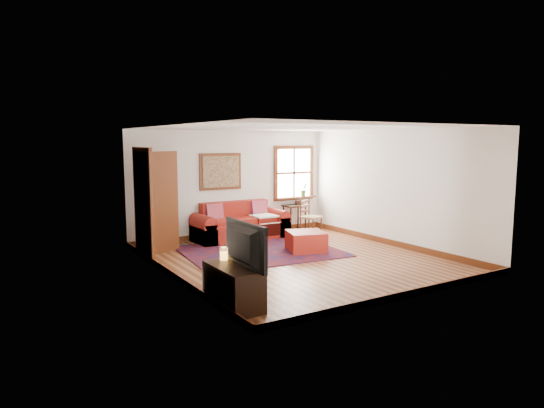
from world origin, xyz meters
TOP-DOWN VIEW (x-y plane):
  - ground at (0.00, 0.00)m, footprint 5.50×5.50m
  - room_envelope at (0.00, 0.02)m, footprint 5.04×5.54m
  - window at (1.78, 2.70)m, footprint 1.18×0.20m
  - doorway at (-2.21, 1.78)m, footprint 0.89×1.08m
  - framed_artwork at (-0.30, 2.71)m, footprint 1.05×0.07m
  - persian_rug at (-0.27, 0.94)m, footprint 3.28×2.73m
  - red_leather_sofa at (-0.01, 2.32)m, footprint 2.18×0.90m
  - red_ottoman at (0.54, 0.48)m, footprint 0.92×0.92m
  - side_table at (1.65, 2.53)m, footprint 0.55×0.41m
  - ladder_back_chair at (1.56, 1.78)m, footprint 0.55×0.54m
  - media_cabinet at (-2.25, -1.74)m, footprint 0.47×1.03m
  - television at (-2.23, -1.86)m, footprint 0.14×1.07m
  - candle_hurricane at (-2.20, -1.35)m, footprint 0.12×0.12m

SIDE VIEW (x-z plane):
  - ground at x=0.00m, z-range 0.00..0.00m
  - persian_rug at x=-0.27m, z-range 0.00..0.02m
  - red_ottoman at x=0.54m, z-range 0.00..0.41m
  - red_leather_sofa at x=-0.01m, z-range -0.14..0.71m
  - media_cabinet at x=-2.25m, z-range 0.00..0.57m
  - ladder_back_chair at x=1.56m, z-range 0.04..0.95m
  - side_table at x=1.65m, z-range 0.21..0.86m
  - candle_hurricane at x=-2.20m, z-range 0.56..0.74m
  - television at x=-2.23m, z-range 0.57..1.18m
  - doorway at x=-2.21m, z-range 0.00..2.14m
  - window at x=1.78m, z-range 0.62..2.00m
  - framed_artwork at x=-0.30m, z-range 1.13..1.98m
  - room_envelope at x=0.00m, z-range 0.39..2.91m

